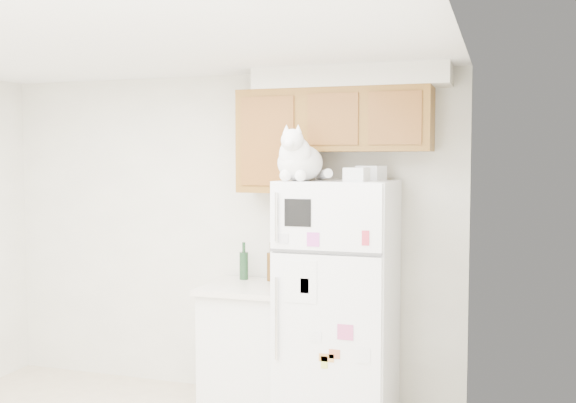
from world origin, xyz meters
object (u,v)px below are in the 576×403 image
at_px(base_counter, 250,345).
at_px(bottle_green, 244,261).
at_px(storage_box_front, 356,174).
at_px(cat, 299,160).
at_px(refrigerator, 338,302).
at_px(storage_box_back, 371,173).
at_px(bottle_amber, 271,262).

relative_size(base_counter, bottle_green, 3.19).
xyz_separation_m(storage_box_front, bottle_green, (-0.96, 0.40, -0.68)).
xyz_separation_m(base_counter, bottle_green, (-0.12, 0.18, 0.60)).
height_order(cat, bottle_green, cat).
distance_m(refrigerator, storage_box_front, 0.92).
bearing_deg(refrigerator, bottle_green, 162.38).
relative_size(storage_box_back, bottle_green, 0.62).
bearing_deg(bottle_amber, refrigerator, -24.06).
bearing_deg(base_counter, bottle_green, 122.94).
distance_m(cat, bottle_green, 1.08).
distance_m(base_counter, storage_box_back, 1.56).
relative_size(base_counter, cat, 1.72).
height_order(refrigerator, storage_box_back, storage_box_back).
relative_size(cat, bottle_green, 1.86).
distance_m(cat, storage_box_front, 0.40).
bearing_deg(storage_box_back, cat, -117.08).
bearing_deg(storage_box_front, cat, -156.87).
height_order(cat, bottle_amber, cat).
relative_size(base_counter, storage_box_front, 6.13).
distance_m(bottle_green, bottle_amber, 0.22).
distance_m(refrigerator, bottle_amber, 0.68).
relative_size(storage_box_back, storage_box_front, 1.20).
height_order(base_counter, bottle_green, bottle_green).
bearing_deg(refrigerator, cat, -137.65).
xyz_separation_m(refrigerator, bottle_green, (-0.81, 0.26, 0.21)).
relative_size(refrigerator, bottle_green, 5.89).
bearing_deg(base_counter, storage_box_front, -14.24).
height_order(refrigerator, cat, cat).
distance_m(refrigerator, bottle_green, 0.87).
bearing_deg(base_counter, bottle_amber, 60.82).
height_order(storage_box_back, bottle_amber, storage_box_back).
bearing_deg(storage_box_front, bottle_green, 171.19).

